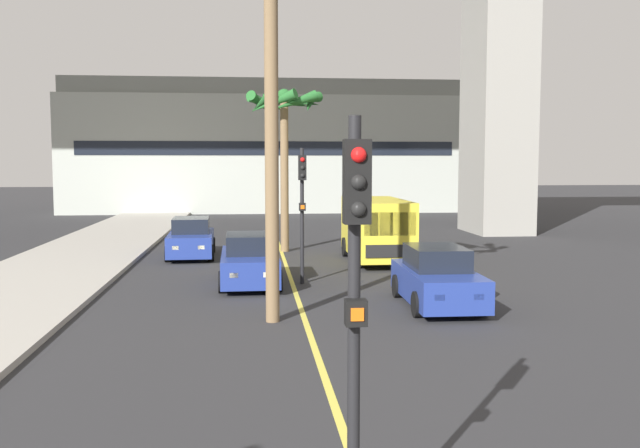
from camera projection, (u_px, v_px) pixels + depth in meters
lane_stripe_center at (290, 277)px, 23.02m from camera, size 0.14×56.00×0.01m
pier_building_backdrop at (267, 148)px, 54.28m from camera, size 30.17×8.04×9.83m
car_queue_front at (437, 279)px, 18.32m from camera, size 1.89×4.13×1.56m
car_queue_second at (249, 261)px, 21.51m from camera, size 1.90×4.13×1.56m
car_queue_third at (191, 239)px, 27.74m from camera, size 1.94×4.15×1.56m
delivery_van at (377, 228)px, 26.42m from camera, size 2.16×5.25×2.36m
traffic_light_median_near at (355, 278)px, 6.43m from camera, size 0.24×0.37×4.20m
traffic_light_median_far at (302, 197)px, 21.43m from camera, size 0.24×0.37×4.20m
palm_tree_near_median at (285, 114)px, 29.03m from camera, size 3.24×3.26×6.79m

